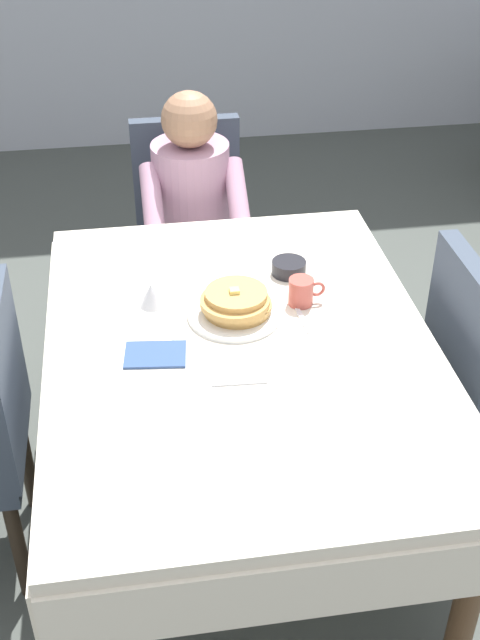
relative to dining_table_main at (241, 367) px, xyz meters
name	(u,v)px	position (x,y,z in m)	size (l,w,h in m)	color
ground_plane	(241,520)	(0.00, 0.00, -0.65)	(14.00, 14.00, 0.00)	#474C47
dining_table_main	(241,367)	(0.00, 0.00, 0.00)	(1.12, 1.52, 0.74)	silver
chair_diner	(190,220)	(-0.03, 1.17, -0.12)	(0.44, 0.45, 0.93)	#384251
diner_person	(193,206)	(-0.03, 1.01, 0.02)	(0.40, 0.43, 1.12)	#B2849E
plate_breakfast	(236,314)	(0.00, 0.13, 0.10)	(0.28, 0.28, 0.02)	white
breakfast_stack	(236,302)	(0.01, 0.13, 0.14)	(0.21, 0.21, 0.08)	tan
cup_coffee	(302,291)	(0.21, 0.17, 0.13)	(0.11, 0.08, 0.08)	#B24C42
bowl_butter	(289,267)	(0.21, 0.35, 0.11)	(0.11, 0.11, 0.04)	black
syrup_pitcher	(151,295)	(-0.24, 0.23, 0.13)	(0.08, 0.08, 0.07)	silver
fork_left_of_plate	(173,325)	(-0.19, 0.11, 0.09)	(0.18, 0.01, 0.01)	silver
knife_right_of_plate	(300,314)	(0.19, 0.11, 0.09)	(0.20, 0.01, 0.01)	silver
spoon_near_edge	(240,383)	(-0.03, -0.18, 0.09)	(0.15, 0.01, 0.01)	silver
napkin_folded	(155,355)	(-0.25, -0.03, 0.09)	(0.17, 0.12, 0.01)	#334C7F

